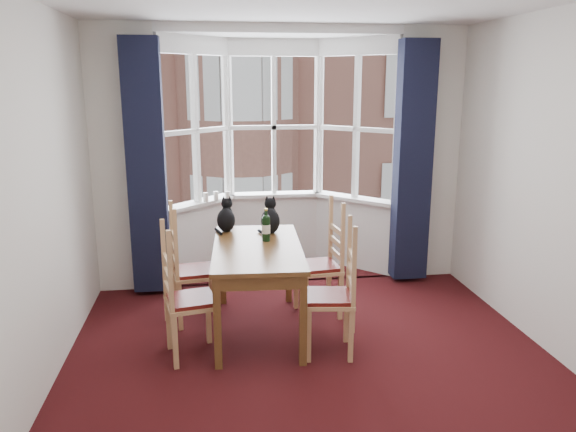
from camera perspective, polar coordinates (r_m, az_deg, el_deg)
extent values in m
plane|color=black|center=(4.45, 3.25, -16.51)|extent=(4.50, 4.50, 0.00)
plane|color=silver|center=(4.05, -25.44, 0.45)|extent=(0.00, 4.50, 4.50)
plane|color=silver|center=(1.89, 17.39, -13.16)|extent=(4.00, 0.00, 4.00)
cube|color=silver|center=(6.14, -16.18, 5.34)|extent=(0.70, 0.12, 2.80)
cube|color=silver|center=(6.54, 13.94, 5.96)|extent=(0.70, 0.12, 2.80)
cube|color=black|center=(5.94, -14.18, 4.71)|extent=(0.38, 0.22, 2.60)
cube|color=black|center=(6.30, 12.56, 5.29)|extent=(0.38, 0.22, 2.60)
cube|color=brown|center=(4.98, -3.14, -3.28)|extent=(0.85, 1.48, 0.04)
cube|color=brown|center=(4.49, -7.17, -10.78)|extent=(0.06, 0.06, 0.76)
cube|color=brown|center=(5.74, -6.66, -5.23)|extent=(0.06, 0.06, 0.76)
cube|color=brown|center=(4.51, 1.54, -10.56)|extent=(0.06, 0.06, 0.76)
cube|color=brown|center=(5.76, 0.07, -5.08)|extent=(0.06, 0.06, 0.76)
cube|color=tan|center=(4.69, -9.78, -8.50)|extent=(0.48, 0.49, 0.06)
cube|color=#54120E|center=(4.68, -9.79, -8.33)|extent=(0.43, 0.44, 0.03)
cube|color=tan|center=(5.35, -9.41, -5.64)|extent=(0.46, 0.47, 0.06)
cube|color=#54120E|center=(5.35, -9.42, -5.49)|extent=(0.41, 0.43, 0.03)
cube|color=tan|center=(4.69, 4.16, -8.31)|extent=(0.45, 0.47, 0.06)
cube|color=#54120E|center=(4.69, 4.16, -8.14)|extent=(0.41, 0.43, 0.03)
cube|color=tan|center=(5.43, 3.06, -5.19)|extent=(0.44, 0.46, 0.06)
cube|color=#54120E|center=(5.42, 3.06, -5.04)|extent=(0.40, 0.41, 0.03)
ellipsoid|color=black|center=(5.45, -6.32, -0.43)|extent=(0.21, 0.26, 0.23)
sphere|color=black|center=(5.50, -6.24, 1.26)|extent=(0.13, 0.13, 0.11)
cone|color=black|center=(5.49, -6.56, 1.82)|extent=(0.05, 0.05, 0.05)
cone|color=black|center=(5.48, -5.94, 1.81)|extent=(0.05, 0.05, 0.05)
ellipsoid|color=black|center=(5.37, -1.81, -0.52)|extent=(0.21, 0.26, 0.24)
sphere|color=black|center=(5.42, -1.81, 1.26)|extent=(0.13, 0.13, 0.11)
cone|color=black|center=(5.41, -2.15, 1.84)|extent=(0.05, 0.05, 0.05)
cone|color=black|center=(5.40, -1.48, 1.85)|extent=(0.05, 0.05, 0.05)
cylinder|color=black|center=(5.10, -2.24, -1.36)|extent=(0.08, 0.08, 0.22)
sphere|color=black|center=(5.07, -2.25, -0.25)|extent=(0.07, 0.07, 0.07)
cylinder|color=black|center=(5.06, -2.25, 0.20)|extent=(0.03, 0.03, 0.09)
cylinder|color=gold|center=(5.05, -2.26, 0.66)|extent=(0.03, 0.03, 0.02)
cylinder|color=silver|center=(5.10, -2.24, -1.31)|extent=(0.08, 0.08, 0.08)
cylinder|color=white|center=(6.50, -8.35, 1.90)|extent=(0.06, 0.06, 0.11)
cylinder|color=white|center=(6.53, -7.32, 2.02)|extent=(0.06, 0.06, 0.11)
cylinder|color=white|center=(6.55, -6.16, 2.05)|extent=(0.05, 0.05, 0.10)
plane|color=#333335|center=(36.95, -6.52, 0.74)|extent=(80.00, 80.00, 0.00)
cube|color=#965D4D|center=(18.07, -5.54, 9.72)|extent=(18.00, 6.00, 14.00)
cylinder|color=#965D4D|center=(15.09, -5.03, 8.95)|extent=(3.20, 3.20, 14.00)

